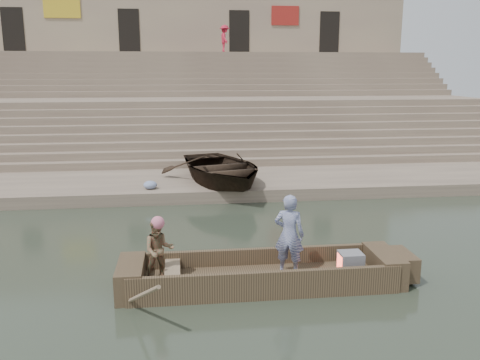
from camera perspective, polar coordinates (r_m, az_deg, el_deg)
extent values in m
plane|color=#283125|center=(10.54, -11.85, -11.58)|extent=(120.00, 120.00, 0.00)
cube|color=gray|center=(18.08, -9.82, -0.62)|extent=(32.00, 4.00, 0.40)
cube|color=gray|center=(25.27, -9.13, 5.88)|extent=(32.00, 3.00, 2.80)
cube|color=gray|center=(32.15, -8.76, 9.43)|extent=(32.00, 3.00, 5.20)
cube|color=gray|center=(20.24, -9.54, 1.23)|extent=(32.00, 0.50, 0.70)
cube|color=gray|center=(20.71, -9.50, 1.91)|extent=(32.00, 0.50, 1.00)
cube|color=gray|center=(21.17, -9.46, 2.55)|extent=(32.00, 0.50, 1.30)
cube|color=gray|center=(21.64, -9.42, 3.17)|extent=(32.00, 0.50, 1.60)
cube|color=gray|center=(22.11, -9.38, 3.76)|extent=(32.00, 0.50, 1.90)
cube|color=gray|center=(22.58, -9.34, 4.33)|extent=(32.00, 0.50, 2.20)
cube|color=gray|center=(23.06, -9.31, 4.88)|extent=(32.00, 0.50, 2.50)
cube|color=gray|center=(23.53, -9.28, 5.40)|extent=(32.00, 0.50, 2.80)
cube|color=gray|center=(26.99, -9.01, 6.62)|extent=(32.00, 0.50, 3.10)
cube|color=gray|center=(27.48, -8.99, 7.04)|extent=(32.00, 0.50, 3.40)
cube|color=gray|center=(27.96, -8.96, 7.44)|extent=(32.00, 0.50, 3.70)
cube|color=gray|center=(28.45, -8.94, 7.83)|extent=(32.00, 0.50, 4.00)
cube|color=gray|center=(28.93, -8.92, 8.21)|extent=(32.00, 0.50, 4.30)
cube|color=gray|center=(29.42, -8.90, 8.57)|extent=(32.00, 0.50, 4.60)
cube|color=gray|center=(29.91, -8.88, 8.92)|extent=(32.00, 0.50, 4.90)
cube|color=gray|center=(30.40, -8.86, 9.26)|extent=(32.00, 0.50, 5.20)
cube|color=tan|center=(36.13, -8.74, 14.52)|extent=(32.00, 5.00, 11.20)
cube|color=black|center=(35.16, -24.29, 15.29)|extent=(1.30, 0.18, 2.60)
cube|color=black|center=(33.85, -12.44, 16.22)|extent=(1.30, 0.18, 2.60)
cube|color=black|center=(33.96, -0.10, 16.49)|extent=(1.30, 0.18, 2.60)
cube|color=black|center=(35.18, 10.06, 16.17)|extent=(1.30, 0.18, 2.60)
cube|color=gold|center=(34.49, -19.54, 18.08)|extent=(2.20, 0.10, 1.40)
cube|color=maroon|center=(34.46, 5.13, 18.05)|extent=(1.80, 0.10, 1.20)
cube|color=brown|center=(10.26, 2.40, -11.32)|extent=(5.00, 1.30, 0.22)
cube|color=brown|center=(9.63, 3.02, -11.87)|extent=(5.20, 0.12, 0.56)
cube|color=brown|center=(10.76, 1.87, -9.17)|extent=(5.20, 0.12, 0.56)
cube|color=brown|center=(10.12, -12.26, -10.79)|extent=(0.50, 1.30, 0.60)
cube|color=brown|center=(10.87, 15.98, -9.32)|extent=(0.50, 1.30, 0.60)
cube|color=brown|center=(11.02, 17.93, -9.04)|extent=(0.35, 0.90, 0.50)
cube|color=#937A5B|center=(10.03, -7.66, -10.20)|extent=(0.30, 1.20, 0.08)
cylinder|color=#937A5B|center=(9.28, -11.81, -12.97)|extent=(1.03, 2.10, 1.36)
sphere|color=#D16780|center=(9.74, -9.30, -4.81)|extent=(0.26, 0.26, 0.26)
imported|color=navy|center=(10.06, 5.59, -6.18)|extent=(0.70, 0.60, 1.64)
imported|color=#287949|center=(9.92, -9.18, -7.84)|extent=(0.64, 0.53, 1.22)
cube|color=slate|center=(10.58, 12.41, -9.04)|extent=(0.46, 0.42, 0.40)
cube|color=#E5593F|center=(10.51, 11.31, -9.13)|extent=(0.04, 0.34, 0.32)
imported|color=#2D2116|center=(17.31, -2.18, 1.35)|extent=(4.58, 5.57, 1.00)
imported|color=red|center=(31.87, -1.74, 15.69)|extent=(0.68, 1.10, 1.64)
ellipsoid|color=#3F5999|center=(16.70, -10.14, -0.55)|extent=(0.44, 0.44, 0.26)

